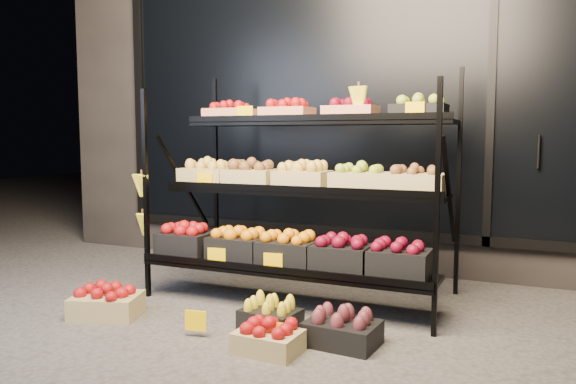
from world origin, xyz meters
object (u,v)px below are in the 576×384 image
at_px(floor_crate_left, 107,302).
at_px(floor_crate_midright, 268,337).
at_px(display_rack, 299,190).
at_px(floor_crate_midleft, 270,315).

distance_m(floor_crate_left, floor_crate_midright, 1.23).
xyz_separation_m(display_rack, floor_crate_midright, (0.26, -1.04, -0.70)).
xyz_separation_m(floor_crate_left, floor_crate_midleft, (1.07, 0.23, -0.01)).
xyz_separation_m(floor_crate_left, floor_crate_midright, (1.22, -0.13, -0.01)).
bearing_deg(floor_crate_midright, display_rack, 106.62).
bearing_deg(display_rack, floor_crate_midright, -76.09).
bearing_deg(floor_crate_left, floor_crate_midright, -24.19).
relative_size(display_rack, floor_crate_midleft, 5.91).
bearing_deg(floor_crate_midleft, display_rack, 105.82).
height_order(display_rack, floor_crate_left, display_rack).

